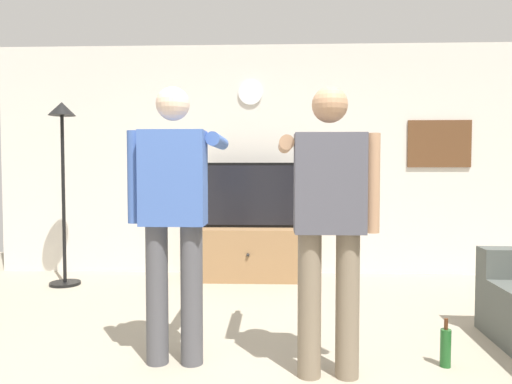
# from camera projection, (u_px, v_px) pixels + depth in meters

# --- Properties ---
(ground_plane) EXTENTS (8.40, 8.40, 0.00)m
(ground_plane) POSITION_uv_depth(u_px,v_px,m) (258.00, 382.00, 2.72)
(ground_plane) COLOR #9E937F
(back_wall) EXTENTS (6.40, 0.10, 2.70)m
(back_wall) POSITION_uv_depth(u_px,v_px,m) (266.00, 160.00, 5.60)
(back_wall) COLOR silver
(back_wall) RESTS_ON ground_plane
(tv_stand) EXTENTS (1.24, 0.54, 0.58)m
(tv_stand) POSITION_uv_depth(u_px,v_px,m) (249.00, 253.00, 5.31)
(tv_stand) COLOR #997047
(tv_stand) RESTS_ON ground_plane
(television) EXTENTS (1.31, 0.07, 0.73)m
(television) POSITION_uv_depth(u_px,v_px,m) (249.00, 195.00, 5.33)
(television) COLOR black
(television) RESTS_ON tv_stand
(wall_clock) EXTENTS (0.28, 0.03, 0.28)m
(wall_clock) POSITION_uv_depth(u_px,v_px,m) (250.00, 93.00, 5.51)
(wall_clock) COLOR white
(framed_picture) EXTENTS (0.73, 0.04, 0.55)m
(framed_picture) POSITION_uv_depth(u_px,v_px,m) (439.00, 144.00, 5.47)
(framed_picture) COLOR brown
(floor_lamp) EXTENTS (0.32, 0.32, 1.95)m
(floor_lamp) POSITION_uv_depth(u_px,v_px,m) (63.00, 155.00, 4.98)
(floor_lamp) COLOR black
(floor_lamp) RESTS_ON ground_plane
(person_standing_nearer_lamp) EXTENTS (0.58, 0.78, 1.75)m
(person_standing_nearer_lamp) POSITION_uv_depth(u_px,v_px,m) (174.00, 208.00, 2.96)
(person_standing_nearer_lamp) COLOR #4C4C51
(person_standing_nearer_lamp) RESTS_ON ground_plane
(person_standing_nearer_couch) EXTENTS (0.59, 0.78, 1.71)m
(person_standing_nearer_couch) POSITION_uv_depth(u_px,v_px,m) (329.00, 214.00, 2.77)
(person_standing_nearer_couch) COLOR #7A6B56
(person_standing_nearer_couch) RESTS_ON ground_plane
(beverage_bottle) EXTENTS (0.07, 0.07, 0.31)m
(beverage_bottle) POSITION_uv_depth(u_px,v_px,m) (446.00, 347.00, 2.94)
(beverage_bottle) COLOR #1E5923
(beverage_bottle) RESTS_ON ground_plane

